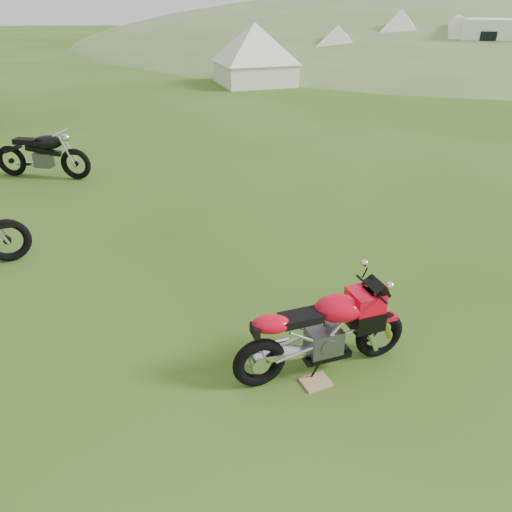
{
  "coord_description": "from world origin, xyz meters",
  "views": [
    {
      "loc": [
        -0.15,
        -4.32,
        3.5
      ],
      "look_at": [
        0.12,
        0.4,
        0.99
      ],
      "focal_mm": 35.0,
      "sensor_mm": 36.0,
      "label": 1
    }
  ],
  "objects_px": {
    "sport_motorcycle": "(323,326)",
    "caravan": "(505,48)",
    "tent_left": "(255,53)",
    "plywood_board": "(316,382)",
    "tent_mid": "(336,47)",
    "tent_right": "(398,41)",
    "vintage_moto_d": "(41,153)"
  },
  "relations": [
    {
      "from": "sport_motorcycle",
      "to": "caravan",
      "type": "bearing_deg",
      "value": 42.7
    },
    {
      "from": "tent_left",
      "to": "caravan",
      "type": "height_order",
      "value": "tent_left"
    },
    {
      "from": "sport_motorcycle",
      "to": "plywood_board",
      "type": "distance_m",
      "value": 0.58
    },
    {
      "from": "tent_left",
      "to": "tent_mid",
      "type": "distance_m",
      "value": 5.3
    },
    {
      "from": "tent_left",
      "to": "tent_right",
      "type": "bearing_deg",
      "value": 12.75
    },
    {
      "from": "caravan",
      "to": "plywood_board",
      "type": "bearing_deg",
      "value": -103.88
    },
    {
      "from": "tent_right",
      "to": "plywood_board",
      "type": "bearing_deg",
      "value": -89.61
    },
    {
      "from": "sport_motorcycle",
      "to": "vintage_moto_d",
      "type": "distance_m",
      "value": 7.96
    },
    {
      "from": "plywood_board",
      "to": "tent_mid",
      "type": "height_order",
      "value": "tent_mid"
    },
    {
      "from": "plywood_board",
      "to": "tent_right",
      "type": "height_order",
      "value": "tent_right"
    },
    {
      "from": "tent_mid",
      "to": "caravan",
      "type": "height_order",
      "value": "caravan"
    },
    {
      "from": "sport_motorcycle",
      "to": "plywood_board",
      "type": "relative_size",
      "value": 6.45
    },
    {
      "from": "vintage_moto_d",
      "to": "tent_right",
      "type": "bearing_deg",
      "value": 63.6
    },
    {
      "from": "tent_left",
      "to": "caravan",
      "type": "bearing_deg",
      "value": -7.98
    },
    {
      "from": "plywood_board",
      "to": "tent_right",
      "type": "distance_m",
      "value": 23.55
    },
    {
      "from": "sport_motorcycle",
      "to": "plywood_board",
      "type": "xyz_separation_m",
      "value": [
        -0.08,
        -0.21,
        -0.53
      ]
    },
    {
      "from": "plywood_board",
      "to": "vintage_moto_d",
      "type": "relative_size",
      "value": 0.14
    },
    {
      "from": "plywood_board",
      "to": "tent_left",
      "type": "height_order",
      "value": "tent_left"
    },
    {
      "from": "tent_mid",
      "to": "tent_right",
      "type": "xyz_separation_m",
      "value": [
        3.13,
        0.51,
        0.21
      ]
    },
    {
      "from": "tent_mid",
      "to": "vintage_moto_d",
      "type": "bearing_deg",
      "value": -108.6
    },
    {
      "from": "sport_motorcycle",
      "to": "tent_left",
      "type": "relative_size",
      "value": 0.63
    },
    {
      "from": "sport_motorcycle",
      "to": "tent_right",
      "type": "relative_size",
      "value": 0.58
    },
    {
      "from": "tent_right",
      "to": "tent_left",
      "type": "bearing_deg",
      "value": -132.67
    },
    {
      "from": "tent_right",
      "to": "caravan",
      "type": "height_order",
      "value": "tent_right"
    },
    {
      "from": "plywood_board",
      "to": "tent_mid",
      "type": "xyz_separation_m",
      "value": [
        4.5,
        21.72,
        1.13
      ]
    },
    {
      "from": "tent_mid",
      "to": "sport_motorcycle",
      "type": "bearing_deg",
      "value": -88.94
    },
    {
      "from": "plywood_board",
      "to": "vintage_moto_d",
      "type": "bearing_deg",
      "value": 125.56
    },
    {
      "from": "sport_motorcycle",
      "to": "tent_left",
      "type": "height_order",
      "value": "tent_left"
    },
    {
      "from": "tent_mid",
      "to": "caravan",
      "type": "distance_m",
      "value": 7.58
    },
    {
      "from": "tent_left",
      "to": "tent_mid",
      "type": "bearing_deg",
      "value": 23.82
    },
    {
      "from": "vintage_moto_d",
      "to": "tent_left",
      "type": "xyz_separation_m",
      "value": [
        5.08,
        11.81,
        0.72
      ]
    },
    {
      "from": "vintage_moto_d",
      "to": "tent_right",
      "type": "relative_size",
      "value": 0.65
    }
  ]
}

